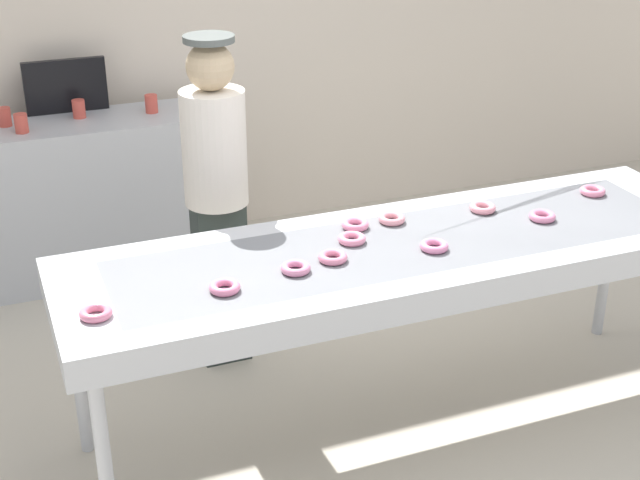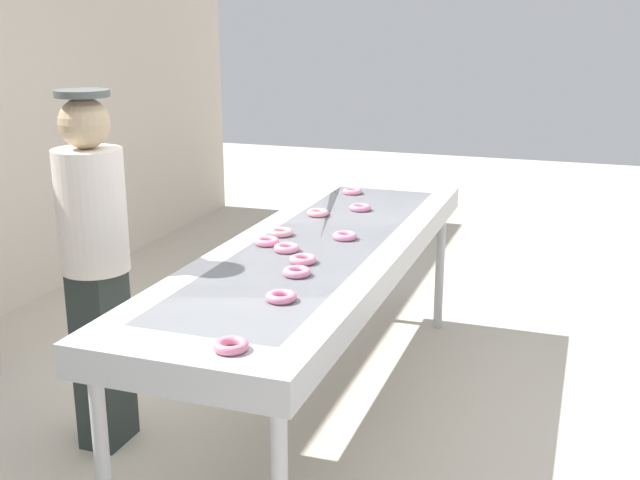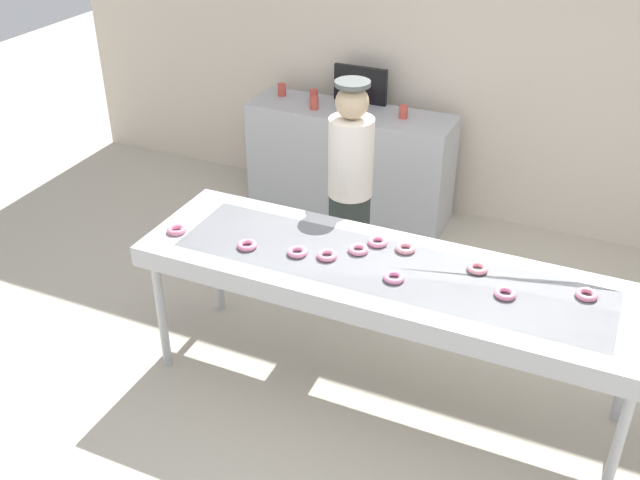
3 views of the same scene
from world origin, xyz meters
name	(u,v)px [view 3 (image 3 of 3)]	position (x,y,z in m)	size (l,w,h in m)	color
ground_plane	(381,390)	(0.00, 0.00, 0.00)	(16.00, 16.00, 0.00)	beige
back_wall	(500,39)	(0.00, 2.54, 1.56)	(8.00, 0.12, 3.13)	beige
fryer_conveyor	(387,277)	(0.00, 0.00, 0.85)	(2.92, 0.84, 0.92)	#B7BABF
strawberry_donut_0	(505,294)	(0.66, -0.01, 0.93)	(0.12, 0.12, 0.03)	pink
strawberry_donut_1	(405,248)	(0.03, 0.21, 0.93)	(0.12, 0.12, 0.03)	pink
strawberry_donut_2	(477,268)	(0.47, 0.18, 0.93)	(0.12, 0.12, 0.03)	pink
strawberry_donut_3	(358,250)	(-0.21, 0.09, 0.93)	(0.12, 0.12, 0.03)	pink
strawberry_donut_4	(378,242)	(-0.14, 0.22, 0.93)	(0.12, 0.12, 0.03)	pink
strawberry_donut_5	(247,245)	(-0.83, -0.14, 0.93)	(0.12, 0.12, 0.03)	pink
strawberry_donut_6	(297,252)	(-0.53, -0.08, 0.93)	(0.12, 0.12, 0.03)	pink
strawberry_donut_7	(176,230)	(-1.31, -0.15, 0.93)	(0.12, 0.12, 0.03)	pink
strawberry_donut_8	(327,255)	(-0.35, -0.05, 0.93)	(0.12, 0.12, 0.03)	pink
strawberry_donut_9	(394,277)	(0.07, -0.10, 0.93)	(0.12, 0.12, 0.03)	pink
strawberry_donut_10	(586,295)	(1.06, 0.16, 0.93)	(0.12, 0.12, 0.03)	pink
worker_baker	(350,185)	(-0.58, 0.86, 0.92)	(0.30, 0.30, 1.66)	#28312E
prep_counter	(350,162)	(-1.08, 2.09, 0.48)	(1.76, 0.51, 0.96)	#B7BABF
paper_cup_0	(314,96)	(-1.44, 2.15, 1.01)	(0.07, 0.07, 0.11)	#CC4C3F
paper_cup_1	(282,90)	(-1.76, 2.17, 1.01)	(0.07, 0.07, 0.11)	#CC4C3F
paper_cup_2	(314,103)	(-1.37, 1.99, 1.01)	(0.07, 0.07, 0.11)	#CC4C3F
paper_cup_3	(359,102)	(-1.03, 2.15, 1.01)	(0.07, 0.07, 0.11)	#CC4C3F
paper_cup_4	(403,112)	(-0.62, 2.10, 1.01)	(0.07, 0.07, 0.11)	#CC4C3F
menu_display	(360,85)	(-1.08, 2.30, 1.12)	(0.47, 0.04, 0.31)	black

